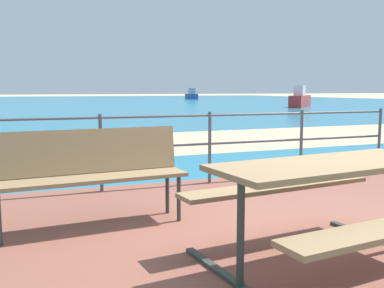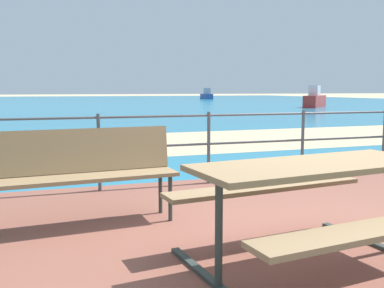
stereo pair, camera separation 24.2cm
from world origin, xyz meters
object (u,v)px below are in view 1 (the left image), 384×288
boat_near (191,96)px  picnic_table (331,187)px  boat_mid (300,100)px  park_bench (90,167)px

boat_near → picnic_table: bearing=165.8°
boat_near → boat_mid: (-1.67, -28.50, 0.07)m
picnic_table → boat_near: boat_near is taller
picnic_table → boat_mid: size_ratio=0.46×
park_bench → picnic_table: bearing=-51.7°
picnic_table → boat_mid: (17.58, 26.04, -0.09)m
picnic_table → boat_near: size_ratio=0.53×
boat_near → boat_mid: 28.55m
boat_near → boat_mid: boat_mid is taller
picnic_table → boat_mid: bearing=49.2°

